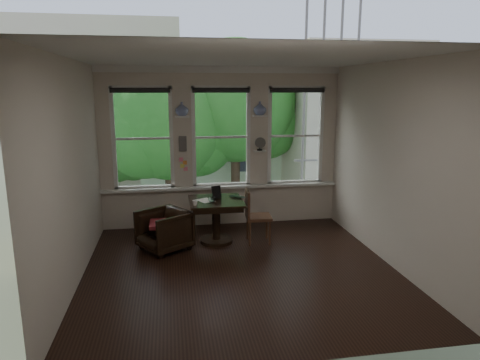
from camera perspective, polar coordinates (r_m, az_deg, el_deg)
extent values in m
plane|color=black|center=(6.42, 0.06, -11.82)|extent=(4.50, 4.50, 0.00)
plane|color=silver|center=(5.88, 0.07, 15.98)|extent=(4.50, 4.50, 0.00)
plane|color=beige|center=(8.17, -2.53, 4.34)|extent=(4.50, 0.00, 4.50)
plane|color=beige|center=(3.83, 5.62, -4.72)|extent=(4.50, 0.00, 4.50)
plane|color=beige|center=(6.03, -21.54, 0.71)|extent=(0.00, 4.50, 4.50)
plane|color=beige|center=(6.71, 19.40, 1.95)|extent=(0.00, 4.50, 4.50)
cube|color=white|center=(7.95, -7.73, 8.38)|extent=(0.26, 0.16, 0.03)
cube|color=white|center=(8.13, 2.65, 8.55)|extent=(0.26, 0.16, 0.03)
cube|color=#59544F|center=(8.03, -7.64, 4.83)|extent=(0.14, 0.06, 0.28)
imported|color=silver|center=(7.95, -7.76, 9.38)|extent=(0.24, 0.24, 0.25)
imported|color=silver|center=(8.12, 2.66, 9.53)|extent=(0.24, 0.24, 0.25)
imported|color=black|center=(7.13, -10.08, -6.63)|extent=(1.01, 1.00, 0.67)
cube|color=maroon|center=(7.09, -10.11, -5.75)|extent=(0.45, 0.45, 0.06)
imported|color=black|center=(7.37, -0.42, -2.35)|extent=(0.35, 0.33, 0.02)
imported|color=white|center=(6.96, -6.02, -3.04)|extent=(0.10, 0.10, 0.08)
imported|color=white|center=(7.12, -3.77, -2.61)|extent=(0.15, 0.15, 0.10)
cube|color=black|center=(7.34, -3.16, -1.65)|extent=(0.17, 0.12, 0.22)
cube|color=silver|center=(7.24, -4.61, -2.73)|extent=(0.33, 0.37, 0.00)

